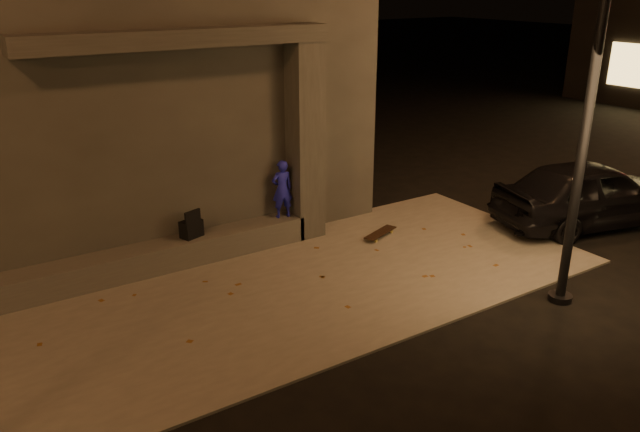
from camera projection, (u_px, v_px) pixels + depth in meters
ground at (345, 353)px, 8.22m from camera, size 120.00×120.00×0.00m
sidewalk at (272, 292)px, 9.78m from camera, size 11.00×4.40×0.04m
building at (109, 92)px, 11.89m from camera, size 9.00×5.10×5.22m
ledge at (141, 261)px, 10.31m from camera, size 6.00×0.55×0.45m
column at (305, 142)px, 11.38m from camera, size 0.55×0.55×3.60m
canopy at (181, 38)px, 9.61m from camera, size 5.00×0.70×0.28m
skateboarder at (282, 189)px, 11.41m from camera, size 0.43×0.31×1.09m
backpack at (191, 227)px, 10.63m from camera, size 0.41×0.34×0.51m
skateboard at (380, 233)px, 11.84m from camera, size 0.87×0.50×0.09m
street_lamp_2 at (604, 16)px, 13.19m from camera, size 0.36×0.36×6.87m
car_a at (591, 193)px, 12.30m from camera, size 4.21×2.49×1.35m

